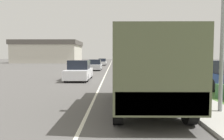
{
  "coord_description": "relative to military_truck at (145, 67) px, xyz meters",
  "views": [
    {
      "loc": [
        0.98,
        0.36,
        2.1
      ],
      "look_at": [
        0.87,
        10.36,
        1.43
      ],
      "focal_mm": 35.0,
      "sensor_mm": 36.0,
      "label": 1
    }
  ],
  "objects": [
    {
      "name": "building_distant",
      "position": [
        -20.54,
        55.68,
        1.57
      ],
      "size": [
        18.22,
        13.93,
        6.33
      ],
      "color": "beige",
      "rests_on": "ground"
    },
    {
      "name": "grass_strip_right",
      "position": [
        6.73,
        31.06,
        -1.63
      ],
      "size": [
        7.0,
        120.0,
        0.02
      ],
      "color": "#56843D",
      "rests_on": "ground"
    },
    {
      "name": "car_second_ahead",
      "position": [
        -3.95,
        22.49,
        -0.95
      ],
      "size": [
        1.76,
        4.12,
        1.53
      ],
      "color": "#B7BABF",
      "rests_on": "ground"
    },
    {
      "name": "sidewalk_right",
      "position": [
        2.33,
        31.06,
        -1.58
      ],
      "size": [
        1.8,
        120.0,
        0.12
      ],
      "color": "#ADAAA3",
      "rests_on": "ground"
    },
    {
      "name": "lane_centre_stripe",
      "position": [
        -2.17,
        31.06,
        -1.64
      ],
      "size": [
        0.12,
        120.0,
        0.0
      ],
      "color": "silver",
      "rests_on": "ground"
    },
    {
      "name": "car_third_ahead",
      "position": [
        -3.83,
        38.66,
        -0.98
      ],
      "size": [
        1.72,
        4.79,
        1.44
      ],
      "color": "silver",
      "rests_on": "ground"
    },
    {
      "name": "military_truck",
      "position": [
        0.0,
        0.0,
        0.0
      ],
      "size": [
        2.48,
        6.59,
        2.93
      ],
      "color": "#545B3D",
      "rests_on": "ground"
    },
    {
      "name": "utility_box",
      "position": [
        4.03,
        1.86,
        -1.27
      ],
      "size": [
        0.55,
        0.45,
        0.7
      ],
      "color": "#3D7042",
      "rests_on": "grass_strip_right"
    },
    {
      "name": "ground_plane",
      "position": [
        -2.17,
        31.06,
        -1.64
      ],
      "size": [
        180.0,
        180.0,
        0.0
      ],
      "primitive_type": "plane",
      "color": "#565451"
    },
    {
      "name": "car_nearest_ahead",
      "position": [
        -4.22,
        10.04,
        -0.88
      ],
      "size": [
        1.89,
        4.61,
        1.69
      ],
      "color": "silver",
      "rests_on": "ground"
    }
  ]
}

